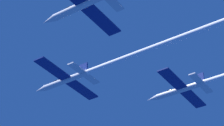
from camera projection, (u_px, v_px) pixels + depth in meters
jet_lead at (130, 56)px, 88.93m from camera, size 18.53×57.00×3.07m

